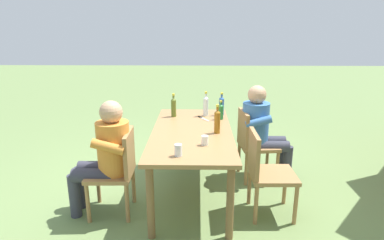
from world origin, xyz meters
The scene contains 16 objects.
ground_plane centered at (0.00, 0.00, 0.00)m, with size 24.00×24.00×0.00m, color #6B844C.
dining_table centered at (0.00, 0.00, 0.67)m, with size 1.84×0.86×0.75m.
chair_near_right centered at (0.41, -0.73, 0.49)m, with size 0.45×0.45×0.87m.
chair_far_left centered at (-0.40, 0.73, 0.49)m, with size 0.49×0.49×0.87m.
chair_far_right centered at (0.42, 0.73, 0.49)m, with size 0.45×0.45×0.87m.
person_in_white_shirt centered at (0.41, -0.84, 0.66)m, with size 0.47×0.61×1.18m.
person_in_plaid_shirt centered at (-0.41, 0.84, 0.66)m, with size 0.47×0.61×1.18m.
bottle_olive centered at (-0.56, -0.24, 0.88)m, with size 0.06×0.06×0.29m.
bottle_clear centered at (-0.61, 0.16, 0.89)m, with size 0.06×0.06×0.31m.
bottle_amber centered at (0.08, 0.27, 0.89)m, with size 0.06×0.06×0.31m.
bottle_blue centered at (-0.65, 0.36, 0.88)m, with size 0.06×0.06×0.29m.
bottle_green centered at (-0.45, 0.34, 0.85)m, with size 0.06×0.06×0.23m.
cup_white centered at (0.45, 0.13, 0.80)m, with size 0.07×0.07×0.09m, color white.
cup_glass centered at (0.72, -0.11, 0.81)m, with size 0.07×0.07×0.11m, color silver.
table_knife centered at (-0.48, 0.12, 0.76)m, with size 0.22×0.14×0.01m.
backpack_by_near_side centered at (-1.49, 0.01, 0.20)m, with size 0.31×0.20×0.41m.
Camera 1 is at (3.42, 0.06, 1.88)m, focal length 30.91 mm.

